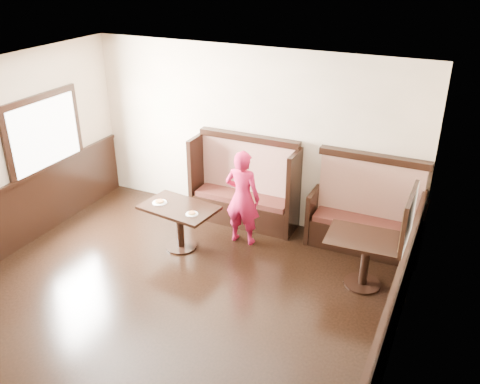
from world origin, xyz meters
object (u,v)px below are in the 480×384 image
Objects in this scene: table_main at (179,216)px; child at (243,198)px; booth_neighbor at (365,219)px; table_neighbor at (366,250)px; booth_main at (245,191)px.

table_main is 0.78× the size of child.
table_main is 0.97m from child.
booth_neighbor reaches higher than table_neighbor.
table_main is at bearing -113.92° from booth_main.
booth_main is 1.63× the size of table_neighbor.
table_neighbor reaches higher than table_main.
booth_main is at bearing 152.83° from table_neighbor.
table_main is 2.70m from table_neighbor.
table_neighbor is at bearing 11.81° from table_main.
table_neighbor is (2.69, 0.22, 0.01)m from table_main.
booth_main is 1.18× the size of child.
table_main is (-0.52, -1.18, 0.00)m from booth_main.
table_main is at bearing 34.93° from child.
child is at bearing -69.02° from booth_main.
booth_main and booth_neighbor have the same top height.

